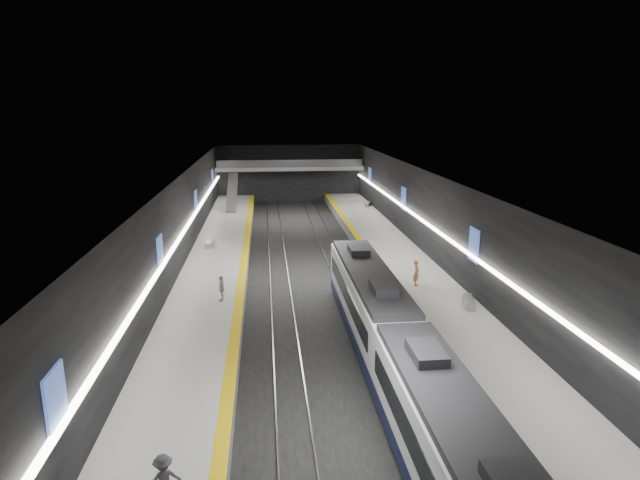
{
  "coord_description": "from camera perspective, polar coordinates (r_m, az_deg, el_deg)",
  "views": [
    {
      "loc": [
        -3.45,
        -40.23,
        13.24
      ],
      "look_at": [
        1.08,
        3.47,
        2.2
      ],
      "focal_mm": 30.0,
      "sensor_mm": 36.0,
      "label": 1
    }
  ],
  "objects": [
    {
      "name": "tile_surface_left",
      "position": [
        42.24,
        -11.18,
        -3.0
      ],
      "size": [
        5.0,
        70.0,
        0.02
      ],
      "primitive_type": "cube",
      "color": "#9B9B96",
      "rests_on": "platform_left"
    },
    {
      "name": "tactile_strip_right",
      "position": [
        42.95,
        6.09,
        -2.51
      ],
      "size": [
        0.6,
        70.0,
        0.02
      ],
      "primitive_type": "cube",
      "color": "gold",
      "rests_on": "platform_right"
    },
    {
      "name": "wall_right",
      "position": [
        43.42,
        12.27,
        1.49
      ],
      "size": [
        0.04,
        70.0,
        8.0
      ],
      "primitive_type": "cube",
      "color": "black",
      "rests_on": "ground"
    },
    {
      "name": "ground",
      "position": [
        42.49,
        -0.97,
        -4.05
      ],
      "size": [
        70.0,
        70.0,
        0.0
      ],
      "primitive_type": "plane",
      "color": "black",
      "rests_on": "ground"
    },
    {
      "name": "wall_back",
      "position": [
        75.88,
        -3.3,
        7.09
      ],
      "size": [
        20.0,
        0.04,
        8.0
      ],
      "primitive_type": "cube",
      "color": "black",
      "rests_on": "ground"
    },
    {
      "name": "wall_left",
      "position": [
        41.8,
        -14.79,
        0.86
      ],
      "size": [
        0.04,
        70.0,
        8.0
      ],
      "primitive_type": "cube",
      "color": "black",
      "rests_on": "ground"
    },
    {
      "name": "ad_posters",
      "position": [
        42.29,
        -1.12,
        2.18
      ],
      "size": [
        19.94,
        53.5,
        2.2
      ],
      "color": "#3955AC",
      "rests_on": "wall_left"
    },
    {
      "name": "bench_left_far",
      "position": [
        49.01,
        -11.66,
        -0.36
      ],
      "size": [
        0.66,
        2.02,
        0.49
      ],
      "primitive_type": "cube",
      "rotation": [
        0.0,
        0.0,
        -0.06
      ],
      "color": "#99999E",
      "rests_on": "platform_left"
    },
    {
      "name": "cove_light_left",
      "position": [
        41.81,
        -14.5,
        0.6
      ],
      "size": [
        0.25,
        68.6,
        0.12
      ],
      "primitive_type": "cube",
      "color": "white",
      "rests_on": "wall_left"
    },
    {
      "name": "escalator",
      "position": [
        67.16,
        -9.35,
        5.06
      ],
      "size": [
        1.2,
        7.5,
        3.92
      ],
      "primitive_type": "cube",
      "rotation": [
        0.44,
        0.0,
        0.0
      ],
      "color": "#99999E",
      "rests_on": "platform_left"
    },
    {
      "name": "train",
      "position": [
        25.18,
        8.56,
        -12.08
      ],
      "size": [
        2.69,
        30.05,
        3.6
      ],
      "color": "#0F1437",
      "rests_on": "ground"
    },
    {
      "name": "platform_right",
      "position": [
        43.6,
        8.91,
        -3.06
      ],
      "size": [
        5.0,
        70.0,
        1.0
      ],
      "primitive_type": "cube",
      "color": "slate",
      "rests_on": "ground"
    },
    {
      "name": "cove_light_right",
      "position": [
        43.4,
        12.01,
        1.23
      ],
      "size": [
        0.25,
        68.6,
        0.12
      ],
      "primitive_type": "cube",
      "color": "white",
      "rests_on": "wall_right"
    },
    {
      "name": "bench_right_far",
      "position": [
        67.72,
        5.21,
        3.82
      ],
      "size": [
        1.21,
        1.86,
        0.44
      ],
      "primitive_type": "cube",
      "rotation": [
        0.0,
        0.0,
        -0.43
      ],
      "color": "#99999E",
      "rests_on": "platform_right"
    },
    {
      "name": "rails",
      "position": [
        42.48,
        -0.97,
        -3.97
      ],
      "size": [
        6.52,
        70.0,
        0.12
      ],
      "color": "gray",
      "rests_on": "ground"
    },
    {
      "name": "passenger_right_a",
      "position": [
        37.93,
        10.24,
        -3.5
      ],
      "size": [
        0.64,
        0.78,
        1.83
      ],
      "primitive_type": "imported",
      "rotation": [
        0.0,
        0.0,
        1.22
      ],
      "color": "#D4704F",
      "rests_on": "platform_right"
    },
    {
      "name": "passenger_left_b",
      "position": [
        19.04,
        -16.32,
        -23.32
      ],
      "size": [
        1.24,
        0.98,
        1.68
      ],
      "primitive_type": "imported",
      "rotation": [
        0.0,
        0.0,
        3.52
      ],
      "color": "#3E3E45",
      "rests_on": "platform_left"
    },
    {
      "name": "passenger_left_a",
      "position": [
        35.08,
        -10.46,
        -5.1
      ],
      "size": [
        0.51,
        1.02,
        1.68
      ],
      "primitive_type": "imported",
      "rotation": [
        0.0,
        0.0,
        -1.67
      ],
      "color": "silver",
      "rests_on": "platform_left"
    },
    {
      "name": "tactile_strip_left",
      "position": [
        42.09,
        -8.2,
        -2.92
      ],
      "size": [
        0.6,
        70.0,
        0.02
      ],
      "primitive_type": "cube",
      "color": "gold",
      "rests_on": "platform_left"
    },
    {
      "name": "tile_surface_right",
      "position": [
        43.45,
        8.93,
        -2.42
      ],
      "size": [
        5.0,
        70.0,
        0.02
      ],
      "primitive_type": "cube",
      "color": "#9B9B96",
      "rests_on": "platform_right"
    },
    {
      "name": "platform_left",
      "position": [
        42.39,
        -11.15,
        -3.66
      ],
      "size": [
        5.0,
        70.0,
        1.0
      ],
      "primitive_type": "cube",
      "color": "slate",
      "rests_on": "ground"
    },
    {
      "name": "bench_right_near",
      "position": [
        35.13,
        15.61,
        -6.4
      ],
      "size": [
        1.01,
        2.1,
        0.5
      ],
      "primitive_type": "cube",
      "rotation": [
        0.0,
        0.0,
        -0.23
      ],
      "color": "#99999E",
      "rests_on": "platform_right"
    },
    {
      "name": "mezzanine_bridge",
      "position": [
        73.7,
        -3.23,
        7.69
      ],
      "size": [
        20.0,
        3.0,
        1.5
      ],
      "color": "gray",
      "rests_on": "wall_left"
    },
    {
      "name": "ceiling",
      "position": [
        40.72,
        -1.02,
        6.71
      ],
      "size": [
        20.0,
        70.0,
        0.04
      ],
      "primitive_type": "cube",
      "rotation": [
        3.14,
        0.0,
        0.0
      ],
      "color": "beige",
      "rests_on": "wall_left"
    }
  ]
}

